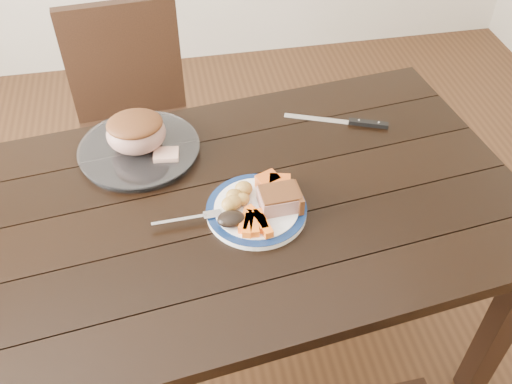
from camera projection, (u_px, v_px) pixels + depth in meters
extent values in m
plane|color=#472B16|center=(233.00, 351.00, 2.03)|extent=(4.00, 4.00, 0.00)
cube|color=black|center=(225.00, 210.00, 1.52)|extent=(1.70, 1.09, 0.04)
cube|color=black|center=(498.00, 330.00, 1.68)|extent=(0.07, 0.07, 0.71)
cube|color=black|center=(384.00, 170.00, 2.19)|extent=(0.07, 0.07, 0.71)
cube|color=black|center=(141.00, 147.00, 2.14)|extent=(0.46, 0.46, 0.04)
cube|color=black|center=(124.00, 61.00, 2.10)|extent=(0.42, 0.08, 0.46)
cube|color=black|center=(185.00, 156.00, 2.46)|extent=(0.04, 0.04, 0.43)
cube|color=black|center=(202.00, 214.00, 2.21)|extent=(0.04, 0.04, 0.43)
cube|color=black|center=(100.00, 171.00, 2.39)|extent=(0.04, 0.04, 0.43)
cube|color=black|center=(108.00, 233.00, 2.14)|extent=(0.04, 0.04, 0.43)
cylinder|color=white|center=(257.00, 210.00, 1.48)|extent=(0.26, 0.26, 0.02)
torus|color=#0E2149|center=(257.00, 208.00, 1.47)|extent=(0.26, 0.26, 0.02)
cylinder|color=white|center=(139.00, 150.00, 1.65)|extent=(0.34, 0.34, 0.02)
cube|color=tan|center=(279.00, 199.00, 1.46)|extent=(0.10, 0.08, 0.04)
ellipsoid|color=gold|center=(230.00, 204.00, 1.45)|extent=(0.04, 0.04, 0.04)
ellipsoid|color=gold|center=(242.00, 199.00, 1.47)|extent=(0.04, 0.03, 0.03)
ellipsoid|color=gold|center=(244.00, 189.00, 1.49)|extent=(0.05, 0.04, 0.04)
ellipsoid|color=gold|center=(233.00, 203.00, 1.45)|extent=(0.05, 0.04, 0.04)
ellipsoid|color=gold|center=(234.00, 196.00, 1.47)|extent=(0.04, 0.04, 0.04)
cube|color=orange|center=(248.00, 225.00, 1.41)|extent=(0.04, 0.07, 0.02)
cube|color=orange|center=(264.00, 226.00, 1.41)|extent=(0.04, 0.07, 0.02)
cube|color=orange|center=(254.00, 225.00, 1.41)|extent=(0.03, 0.07, 0.02)
cube|color=orange|center=(261.00, 221.00, 1.42)|extent=(0.03, 0.07, 0.02)
cube|color=orange|center=(256.00, 216.00, 1.43)|extent=(0.05, 0.07, 0.02)
cube|color=orange|center=(245.00, 221.00, 1.42)|extent=(0.05, 0.07, 0.02)
cube|color=orange|center=(268.00, 182.00, 1.51)|extent=(0.07, 0.06, 0.04)
cube|color=orange|center=(280.00, 184.00, 1.50)|extent=(0.06, 0.06, 0.04)
ellipsoid|color=black|center=(231.00, 219.00, 1.42)|extent=(0.07, 0.05, 0.03)
cube|color=silver|center=(179.00, 220.00, 1.44)|extent=(0.14, 0.02, 0.00)
cube|color=silver|center=(212.00, 215.00, 1.45)|extent=(0.05, 0.03, 0.00)
ellipsoid|color=#A67465|center=(136.00, 133.00, 1.60)|extent=(0.17, 0.14, 0.11)
cube|color=tan|center=(166.00, 155.00, 1.61)|extent=(0.08, 0.06, 0.02)
cube|color=silver|center=(316.00, 119.00, 1.77)|extent=(0.19, 0.09, 0.00)
cube|color=black|center=(368.00, 123.00, 1.74)|extent=(0.12, 0.06, 0.01)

